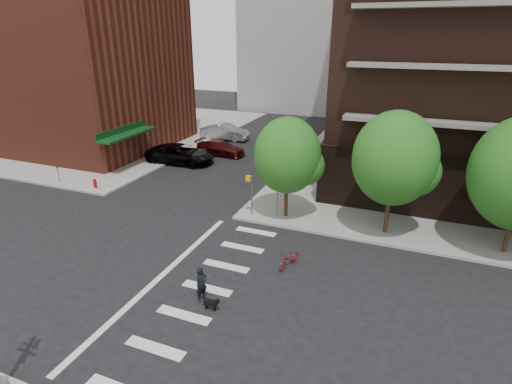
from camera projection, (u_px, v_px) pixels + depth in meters
ground at (152, 275)px, 19.18m from camera, size 120.00×120.00×0.00m
sidewalk_nw at (98, 129)px, 47.87m from camera, size 31.00×33.00×0.15m
crosswalk at (192, 284)px, 18.41m from camera, size 3.85×13.00×0.01m
midrise_nw at (62, 40)px, 38.52m from camera, size 21.40×15.50×20.00m
tree_a at (287, 156)px, 23.62m from camera, size 4.00×4.00×5.90m
tree_b at (394, 159)px, 21.37m from camera, size 4.50×4.50×6.65m
pedestrian_signal at (257, 189)px, 24.52m from camera, size 2.18×0.67×2.60m
fire_hydrant at (95, 183)px, 29.32m from camera, size 0.24×0.24×0.73m
parking_meter at (58, 172)px, 30.38m from camera, size 0.10×0.08×1.32m
parked_car_black at (180, 154)px, 35.32m from camera, size 3.26×6.25×1.68m
parked_car_maroon at (221, 148)px, 37.70m from camera, size 2.03×4.79×1.38m
parked_car_silver at (225, 132)px, 43.15m from camera, size 2.01×5.34×1.74m
scooter at (289, 259)px, 19.69m from camera, size 1.01×1.68×0.84m
dog_walker at (201, 284)px, 17.09m from camera, size 0.68×0.56×1.59m
dog at (211, 303)px, 16.60m from camera, size 0.69×0.22×0.58m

